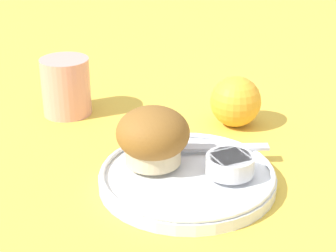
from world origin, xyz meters
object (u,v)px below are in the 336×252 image
(butter_knife, at_px, (200,148))
(orange_fruit, at_px, (236,102))
(juice_glass, at_px, (66,86))
(muffin, at_px, (153,137))

(butter_knife, height_order, orange_fruit, orange_fruit)
(butter_knife, height_order, juice_glass, juice_glass)
(juice_glass, bearing_deg, butter_knife, -42.57)
(muffin, relative_size, juice_glass, 1.01)
(butter_knife, bearing_deg, juice_glass, 138.88)
(muffin, distance_m, butter_knife, 0.07)
(butter_knife, xyz_separation_m, juice_glass, (-0.18, 0.17, 0.02))
(butter_knife, bearing_deg, orange_fruit, 62.22)
(orange_fruit, xyz_separation_m, juice_glass, (-0.25, 0.06, 0.01))
(orange_fruit, distance_m, juice_glass, 0.25)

